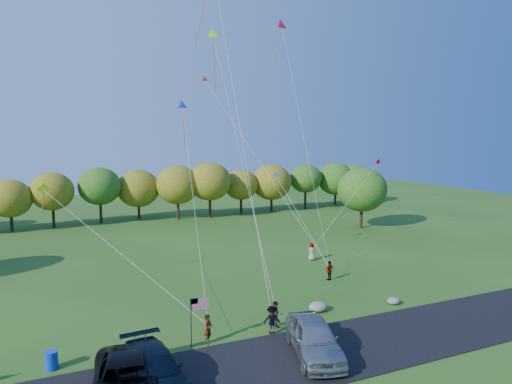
# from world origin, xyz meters

# --- Properties ---
(ground) EXTENTS (140.00, 140.00, 0.00)m
(ground) POSITION_xyz_m (0.00, 0.00, 0.00)
(ground) COLOR #265117
(ground) RESTS_ON ground
(asphalt_lane) EXTENTS (44.00, 6.00, 0.06)m
(asphalt_lane) POSITION_xyz_m (0.00, -4.00, 0.03)
(asphalt_lane) COLOR black
(asphalt_lane) RESTS_ON ground
(treeline) EXTENTS (76.99, 27.33, 8.56)m
(treeline) POSITION_xyz_m (-3.75, 36.09, 4.88)
(treeline) COLOR #372214
(treeline) RESTS_ON ground
(minivan_dark) EXTENTS (3.85, 6.58, 1.72)m
(minivan_dark) POSITION_xyz_m (-7.67, -4.45, 0.92)
(minivan_dark) COLOR black
(minivan_dark) RESTS_ON asphalt_lane
(minivan_navy) EXTENTS (2.64, 5.75, 1.63)m
(minivan_navy) POSITION_xyz_m (-6.38, -3.93, 0.87)
(minivan_navy) COLOR black
(minivan_navy) RESTS_ON asphalt_lane
(minivan_silver) EXTENTS (3.55, 5.83, 1.85)m
(minivan_silver) POSITION_xyz_m (1.68, -4.15, 0.99)
(minivan_silver) COLOR gray
(minivan_silver) RESTS_ON asphalt_lane
(flyer_a) EXTENTS (0.68, 0.70, 1.62)m
(flyer_a) POSITION_xyz_m (-2.80, -0.53, 0.81)
(flyer_a) COLOR #4C4C59
(flyer_a) RESTS_ON ground
(flyer_b) EXTENTS (0.86, 0.72, 1.60)m
(flyer_b) POSITION_xyz_m (1.44, -0.23, 0.80)
(flyer_b) COLOR #4C4C59
(flyer_b) RESTS_ON ground
(flyer_c) EXTENTS (1.20, 0.95, 1.62)m
(flyer_c) POSITION_xyz_m (0.90, -0.80, 0.81)
(flyer_c) COLOR #4C4C59
(flyer_c) RESTS_ON ground
(flyer_d) EXTENTS (0.96, 0.61, 1.52)m
(flyer_d) POSITION_xyz_m (9.23, 6.15, 0.76)
(flyer_d) COLOR #4C4C59
(flyer_d) RESTS_ON ground
(flyer_e) EXTENTS (0.95, 0.93, 1.65)m
(flyer_e) POSITION_xyz_m (10.90, 11.68, 0.83)
(flyer_e) COLOR #4C4C59
(flyer_e) RESTS_ON ground
(trash_barrel) EXTENTS (0.60, 0.60, 0.89)m
(trash_barrel) POSITION_xyz_m (-10.58, -0.15, 0.45)
(trash_barrel) COLOR #0C35BC
(trash_barrel) RESTS_ON ground
(flag_assembly) EXTENTS (1.01, 0.66, 2.73)m
(flag_assembly) POSITION_xyz_m (-3.49, -0.70, 2.07)
(flag_assembly) COLOR black
(flag_assembly) RESTS_ON ground
(boulder_near) EXTENTS (1.25, 0.98, 0.63)m
(boulder_near) POSITION_xyz_m (5.02, 0.96, 0.31)
(boulder_near) COLOR #9B9987
(boulder_near) RESTS_ON ground
(boulder_far) EXTENTS (0.89, 0.74, 0.46)m
(boulder_far) POSITION_xyz_m (10.36, 0.04, 0.23)
(boulder_far) COLOR gray
(boulder_far) RESTS_ON ground
(kites_aloft) EXTENTS (29.73, 7.64, 17.39)m
(kites_aloft) POSITION_xyz_m (2.59, 12.44, 19.05)
(kites_aloft) COLOR red
(kites_aloft) RESTS_ON ground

